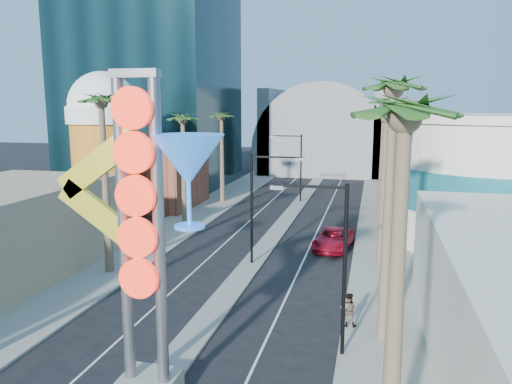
# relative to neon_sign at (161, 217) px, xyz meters

# --- Properties ---
(sidewalk_west) EXTENTS (5.00, 100.00, 0.15)m
(sidewalk_west) POSITION_rel_neon_sign_xyz_m (-10.32, 32.04, -7.23)
(sidewalk_west) COLOR gray
(sidewalk_west) RESTS_ON ground
(sidewalk_east) EXTENTS (5.00, 100.00, 0.15)m
(sidewalk_east) POSITION_rel_neon_sign_xyz_m (8.68, 32.04, -7.23)
(sidewalk_east) COLOR gray
(sidewalk_east) RESTS_ON ground
(median) EXTENTS (1.60, 84.00, 0.15)m
(median) POSITION_rel_neon_sign_xyz_m (-0.82, 35.04, -7.23)
(median) COLOR gray
(median) RESTS_ON ground
(hotel_tower) EXTENTS (20.00, 20.00, 50.00)m
(hotel_tower) POSITION_rel_neon_sign_xyz_m (-22.82, 49.04, 17.69)
(hotel_tower) COLOR black
(hotel_tower) RESTS_ON ground
(brick_filler_west) EXTENTS (10.00, 10.00, 8.00)m
(brick_filler_west) POSITION_rel_neon_sign_xyz_m (-16.82, 35.04, -3.31)
(brick_filler_west) COLOR brown
(brick_filler_west) RESTS_ON ground
(filler_east) EXTENTS (10.00, 20.00, 10.00)m
(filler_east) POSITION_rel_neon_sign_xyz_m (15.18, 45.04, -2.31)
(filler_east) COLOR tan
(filler_east) RESTS_ON ground
(beer_mug) EXTENTS (7.00, 7.00, 14.50)m
(beer_mug) POSITION_rel_neon_sign_xyz_m (-17.82, 27.04, 0.54)
(beer_mug) COLOR #C6771A
(beer_mug) RESTS_ON ground
(turquoise_building) EXTENTS (16.60, 16.60, 10.60)m
(turquoise_building) POSITION_rel_neon_sign_xyz_m (17.18, 27.04, -2.06)
(turquoise_building) COLOR beige
(turquoise_building) RESTS_ON ground
(canopy) EXTENTS (22.00, 16.00, 22.00)m
(canopy) POSITION_rel_neon_sign_xyz_m (-0.82, 69.04, -3.00)
(canopy) COLOR slate
(canopy) RESTS_ON ground
(neon_sign) EXTENTS (6.53, 2.60, 12.55)m
(neon_sign) POSITION_rel_neon_sign_xyz_m (0.00, 0.00, 0.00)
(neon_sign) COLOR gray
(neon_sign) RESTS_ON ground
(streetlight_0) EXTENTS (3.79, 0.25, 8.00)m
(streetlight_0) POSITION_rel_neon_sign_xyz_m (-0.27, 17.04, -2.43)
(streetlight_0) COLOR black
(streetlight_0) RESTS_ON ground
(streetlight_1) EXTENTS (3.79, 0.25, 8.00)m
(streetlight_1) POSITION_rel_neon_sign_xyz_m (-1.36, 41.04, -2.43)
(streetlight_1) COLOR black
(streetlight_1) RESTS_ON ground
(streetlight_2) EXTENTS (3.45, 0.25, 8.00)m
(streetlight_2) POSITION_rel_neon_sign_xyz_m (5.91, 5.04, -2.47)
(streetlight_2) COLOR black
(streetlight_2) RESTS_ON ground
(palm_1) EXTENTS (2.40, 2.40, 12.70)m
(palm_1) POSITION_rel_neon_sign_xyz_m (-9.82, 13.04, 3.52)
(palm_1) COLOR brown
(palm_1) RESTS_ON ground
(palm_2) EXTENTS (2.40, 2.40, 11.20)m
(palm_2) POSITION_rel_neon_sign_xyz_m (-9.82, 27.04, 2.17)
(palm_2) COLOR brown
(palm_2) RESTS_ON ground
(palm_3) EXTENTS (2.40, 2.40, 11.20)m
(palm_3) POSITION_rel_neon_sign_xyz_m (-9.82, 39.04, 2.17)
(palm_3) COLOR brown
(palm_3) RESTS_ON ground
(palm_4) EXTENTS (2.40, 2.40, 12.20)m
(palm_4) POSITION_rel_neon_sign_xyz_m (8.18, -2.96, 3.07)
(palm_4) COLOR brown
(palm_4) RESTS_ON ground
(palm_5) EXTENTS (2.40, 2.40, 13.20)m
(palm_5) POSITION_rel_neon_sign_xyz_m (8.18, 7.04, 3.96)
(palm_5) COLOR brown
(palm_5) RESTS_ON ground
(palm_6) EXTENTS (2.40, 2.40, 11.70)m
(palm_6) POSITION_rel_neon_sign_xyz_m (8.18, 19.04, 2.62)
(palm_6) COLOR brown
(palm_6) RESTS_ON ground
(palm_7) EXTENTS (2.40, 2.40, 12.70)m
(palm_7) POSITION_rel_neon_sign_xyz_m (8.18, 31.04, 3.52)
(palm_7) COLOR brown
(palm_7) RESTS_ON ground
(red_pickup) EXTENTS (3.24, 6.00, 1.60)m
(red_pickup) POSITION_rel_neon_sign_xyz_m (4.56, 22.48, -6.51)
(red_pickup) COLOR #B70E26
(red_pickup) RESTS_ON ground
(pedestrian_b) EXTENTS (0.86, 0.68, 1.75)m
(pedestrian_b) POSITION_rel_neon_sign_xyz_m (6.48, 8.05, -6.28)
(pedestrian_b) COLOR gray
(pedestrian_b) RESTS_ON sidewalk_east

